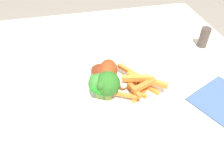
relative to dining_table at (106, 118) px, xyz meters
The scene contains 10 objects.
dining_table is the anchor object (origin of this frame).
dinner_plate 0.12m from the dining_table, 130.78° to the right, with size 0.29×0.29×0.01m, color white.
broccoli_floret_front 0.17m from the dining_table, 164.54° to the left, with size 0.05×0.06×0.07m.
broccoli_floret_middle 0.18m from the dining_table, behind, with size 0.06×0.06×0.08m.
broccoli_floret_back 0.17m from the dining_table, 150.31° to the left, with size 0.06×0.05×0.07m.
carrot_fries_pile 0.17m from the dining_table, 109.52° to the right, with size 0.13×0.15×0.05m.
chicken_drumstick_near 0.15m from the dining_table, ahead, with size 0.10×0.10×0.04m.
chicken_drumstick_far 0.15m from the dining_table, 26.44° to the right, with size 0.13×0.07×0.05m.
water_glass 0.29m from the dining_table, behind, with size 0.07×0.07×0.10m, color silver.
pepper_shaker 0.40m from the dining_table, 69.05° to the right, with size 0.03×0.03×0.06m, color #423833.
Camera 1 is at (-0.40, 0.07, 1.14)m, focal length 35.45 mm.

